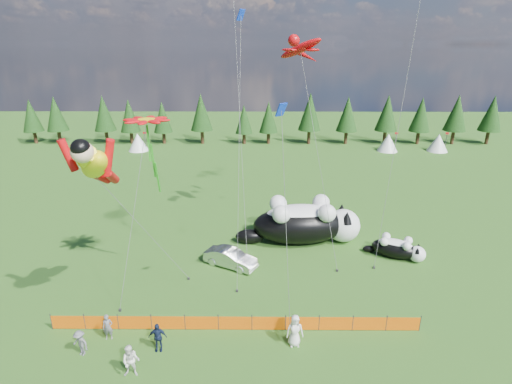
% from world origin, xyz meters
% --- Properties ---
extents(ground, '(160.00, 160.00, 0.00)m').
position_xyz_m(ground, '(0.00, 0.00, 0.00)').
color(ground, '#14390A').
rests_on(ground, ground).
extents(safety_fence, '(22.06, 0.06, 1.10)m').
position_xyz_m(safety_fence, '(0.00, -3.00, 0.50)').
color(safety_fence, '#262626').
rests_on(safety_fence, ground).
extents(tree_line, '(90.00, 4.00, 8.00)m').
position_xyz_m(tree_line, '(0.00, 45.00, 4.00)').
color(tree_line, black).
rests_on(tree_line, ground).
extents(festival_tents, '(50.00, 3.20, 2.80)m').
position_xyz_m(festival_tents, '(11.00, 40.00, 1.40)').
color(festival_tents, white).
rests_on(festival_tents, ground).
extents(cat_large, '(10.78, 4.29, 3.89)m').
position_xyz_m(cat_large, '(5.40, 8.52, 1.85)').
color(cat_large, black).
rests_on(cat_large, ground).
extents(cat_small, '(4.58, 3.08, 1.76)m').
position_xyz_m(cat_small, '(12.49, 5.81, 0.83)').
color(cat_small, black).
rests_on(cat_small, ground).
extents(car, '(4.41, 3.23, 1.39)m').
position_xyz_m(car, '(-0.77, 4.39, 0.69)').
color(car, silver).
rests_on(car, ground).
extents(spectator_a, '(0.63, 0.46, 1.61)m').
position_xyz_m(spectator_a, '(-7.31, -3.79, 0.80)').
color(spectator_a, slate).
rests_on(spectator_a, ground).
extents(spectator_b, '(0.92, 0.57, 1.85)m').
position_xyz_m(spectator_b, '(-5.12, -6.53, 0.93)').
color(spectator_b, white).
rests_on(spectator_b, ground).
extents(spectator_c, '(1.05, 0.57, 1.75)m').
position_xyz_m(spectator_c, '(-4.20, -4.69, 0.87)').
color(spectator_c, '#141E39').
rests_on(spectator_c, ground).
extents(spectator_d, '(1.13, 0.89, 1.56)m').
position_xyz_m(spectator_d, '(-8.36, -5.08, 0.78)').
color(spectator_d, slate).
rests_on(spectator_d, ground).
extents(spectator_e, '(1.02, 0.72, 1.97)m').
position_xyz_m(spectator_e, '(3.44, -4.23, 0.99)').
color(spectator_e, white).
rests_on(spectator_e, ground).
extents(superhero_kite, '(6.55, 7.76, 12.89)m').
position_xyz_m(superhero_kite, '(-7.33, -2.31, 10.11)').
color(superhero_kite, yellow).
rests_on(superhero_kite, ground).
extents(gecko_kite, '(6.49, 11.62, 17.99)m').
position_xyz_m(gecko_kite, '(4.75, 12.03, 15.78)').
color(gecko_kite, red).
rests_on(gecko_kite, ground).
extents(flower_kite, '(3.78, 5.59, 12.20)m').
position_xyz_m(flower_kite, '(-5.68, 2.39, 11.48)').
color(flower_kite, red).
rests_on(flower_kite, ground).
extents(diamond_kite_a, '(0.78, 6.91, 19.18)m').
position_xyz_m(diamond_kite_a, '(0.12, 6.96, 17.13)').
color(diamond_kite_a, '#0D31CA').
rests_on(diamond_kite_a, ground).
extents(diamond_kite_c, '(1.26, 1.50, 13.79)m').
position_xyz_m(diamond_kite_c, '(2.54, -2.70, 12.43)').
color(diamond_kite_c, '#0D31CA').
rests_on(diamond_kite_c, ground).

